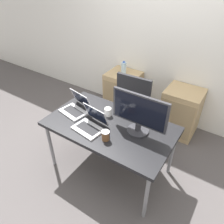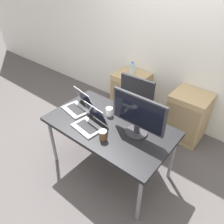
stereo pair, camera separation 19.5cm
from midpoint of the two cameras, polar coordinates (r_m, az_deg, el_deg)
ground_plane at (r=2.89m, az=1.47°, el=-14.30°), size 14.00×14.00×0.00m
wall_back at (r=3.25m, az=18.32°, el=17.74°), size 10.00×0.05×2.60m
desk at (r=2.43m, az=1.70°, el=-4.34°), size 1.41×0.81×0.71m
office_chair at (r=3.06m, az=9.51°, el=-1.18°), size 0.56×0.57×1.07m
cabinet_left at (r=3.63m, az=6.39°, el=4.70°), size 0.50×0.46×0.71m
cabinet_right at (r=3.31m, az=20.66°, el=-1.14°), size 0.50×0.46×0.71m
water_bottle at (r=3.42m, az=6.91°, el=11.14°), size 0.08×0.08×0.20m
laptop_left at (r=2.63m, az=-6.60°, el=1.67°), size 0.35×0.35×0.22m
laptop_right at (r=2.35m, az=-3.37°, el=-2.84°), size 0.34×0.33×0.23m
monitor at (r=2.17m, az=9.35°, el=-0.92°), size 0.59×0.23×0.45m
coffee_cup_white at (r=2.51m, az=1.50°, el=0.02°), size 0.08×0.08×0.10m
coffee_cup_brown at (r=2.19m, az=0.15°, el=-6.12°), size 0.08×0.08×0.10m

